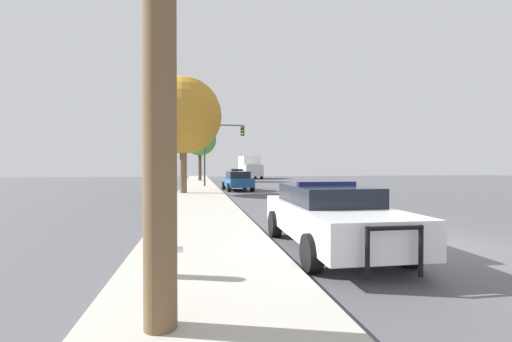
{
  "coord_description": "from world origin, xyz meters",
  "views": [
    {
      "loc": [
        -5.3,
        -6.95,
        1.84
      ],
      "look_at": [
        -0.32,
        21.89,
        1.43
      ],
      "focal_mm": 24.0,
      "sensor_mm": 36.0,
      "label": 1
    }
  ],
  "objects_px": {
    "traffic_light": "(220,142)",
    "tree_sidewalk_far": "(200,139)",
    "fire_hydrant": "(164,248)",
    "box_truck": "(250,167)",
    "car_background_midblock": "(238,181)",
    "police_car": "(329,215)",
    "car_background_distant": "(236,174)",
    "tree_sidewalk_mid": "(183,116)"
  },
  "relations": [
    {
      "from": "car_background_distant",
      "to": "box_truck",
      "type": "xyz_separation_m",
      "value": [
        2.08,
        0.4,
        0.99
      ]
    },
    {
      "from": "fire_hydrant",
      "to": "tree_sidewalk_mid",
      "type": "distance_m",
      "value": 17.59
    },
    {
      "from": "traffic_light",
      "to": "tree_sidewalk_far",
      "type": "relative_size",
      "value": 0.79
    },
    {
      "from": "box_truck",
      "to": "tree_sidewalk_mid",
      "type": "bearing_deg",
      "value": 71.29
    },
    {
      "from": "car_background_distant",
      "to": "car_background_midblock",
      "type": "height_order",
      "value": "car_background_distant"
    },
    {
      "from": "fire_hydrant",
      "to": "car_background_midblock",
      "type": "xyz_separation_m",
      "value": [
        3.53,
        20.22,
        0.19
      ]
    },
    {
      "from": "fire_hydrant",
      "to": "box_truck",
      "type": "xyz_separation_m",
      "value": [
        8.35,
        45.51,
        1.19
      ]
    },
    {
      "from": "fire_hydrant",
      "to": "traffic_light",
      "type": "height_order",
      "value": "traffic_light"
    },
    {
      "from": "traffic_light",
      "to": "box_truck",
      "type": "distance_m",
      "value": 21.95
    },
    {
      "from": "fire_hydrant",
      "to": "car_background_distant",
      "type": "relative_size",
      "value": 0.2
    },
    {
      "from": "traffic_light",
      "to": "car_background_midblock",
      "type": "distance_m",
      "value": 5.42
    },
    {
      "from": "traffic_light",
      "to": "car_background_distant",
      "type": "xyz_separation_m",
      "value": [
        3.77,
        20.63,
        -3.19
      ]
    },
    {
      "from": "fire_hydrant",
      "to": "tree_sidewalk_far",
      "type": "distance_m",
      "value": 36.61
    },
    {
      "from": "fire_hydrant",
      "to": "tree_sidewalk_mid",
      "type": "xyz_separation_m",
      "value": [
        -0.36,
        17.0,
        4.51
      ]
    },
    {
      "from": "car_background_midblock",
      "to": "tree_sidewalk_mid",
      "type": "bearing_deg",
      "value": -144.48
    },
    {
      "from": "police_car",
      "to": "fire_hydrant",
      "type": "distance_m",
      "value": 3.83
    },
    {
      "from": "police_car",
      "to": "car_background_midblock",
      "type": "bearing_deg",
      "value": -89.47
    },
    {
      "from": "traffic_light",
      "to": "tree_sidewalk_far",
      "type": "bearing_deg",
      "value": 97.88
    },
    {
      "from": "police_car",
      "to": "tree_sidewalk_far",
      "type": "xyz_separation_m",
      "value": [
        -2.55,
        34.58,
        4.31
      ]
    },
    {
      "from": "police_car",
      "to": "traffic_light",
      "type": "distance_m",
      "value": 22.97
    },
    {
      "from": "car_background_distant",
      "to": "tree_sidewalk_mid",
      "type": "height_order",
      "value": "tree_sidewalk_mid"
    },
    {
      "from": "box_truck",
      "to": "traffic_light",
      "type": "bearing_deg",
      "value": 72.73
    },
    {
      "from": "traffic_light",
      "to": "tree_sidewalk_far",
      "type": "height_order",
      "value": "tree_sidewalk_far"
    },
    {
      "from": "police_car",
      "to": "car_background_midblock",
      "type": "distance_m",
      "value": 18.48
    },
    {
      "from": "car_background_midblock",
      "to": "fire_hydrant",
      "type": "bearing_deg",
      "value": -103.96
    },
    {
      "from": "tree_sidewalk_far",
      "to": "tree_sidewalk_mid",
      "type": "height_order",
      "value": "tree_sidewalk_mid"
    },
    {
      "from": "car_background_distant",
      "to": "tree_sidewalk_far",
      "type": "distance_m",
      "value": 11.18
    },
    {
      "from": "car_background_midblock",
      "to": "tree_sidewalk_mid",
      "type": "xyz_separation_m",
      "value": [
        -3.89,
        -3.21,
        4.32
      ]
    },
    {
      "from": "box_truck",
      "to": "car_background_distant",
      "type": "bearing_deg",
      "value": 9.29
    },
    {
      "from": "car_background_midblock",
      "to": "tree_sidewalk_far",
      "type": "bearing_deg",
      "value": 95.34
    },
    {
      "from": "box_truck",
      "to": "tree_sidewalk_mid",
      "type": "relative_size",
      "value": 1.01
    },
    {
      "from": "fire_hydrant",
      "to": "car_background_distant",
      "type": "distance_m",
      "value": 45.54
    },
    {
      "from": "fire_hydrant",
      "to": "car_background_midblock",
      "type": "distance_m",
      "value": 20.52
    },
    {
      "from": "tree_sidewalk_mid",
      "to": "box_truck",
      "type": "bearing_deg",
      "value": 73.01
    },
    {
      "from": "police_car",
      "to": "tree_sidewalk_far",
      "type": "bearing_deg",
      "value": -84.88
    },
    {
      "from": "tree_sidewalk_far",
      "to": "car_background_distant",
      "type": "bearing_deg",
      "value": 58.35
    },
    {
      "from": "tree_sidewalk_mid",
      "to": "fire_hydrant",
      "type": "bearing_deg",
      "value": -88.78
    },
    {
      "from": "car_background_distant",
      "to": "box_truck",
      "type": "height_order",
      "value": "box_truck"
    },
    {
      "from": "tree_sidewalk_far",
      "to": "tree_sidewalk_mid",
      "type": "bearing_deg",
      "value": -93.61
    },
    {
      "from": "car_background_distant",
      "to": "box_truck",
      "type": "bearing_deg",
      "value": 13.04
    },
    {
      "from": "tree_sidewalk_mid",
      "to": "tree_sidewalk_far",
      "type": "bearing_deg",
      "value": 86.39
    },
    {
      "from": "car_background_midblock",
      "to": "tree_sidewalk_mid",
      "type": "relative_size",
      "value": 0.57
    }
  ]
}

